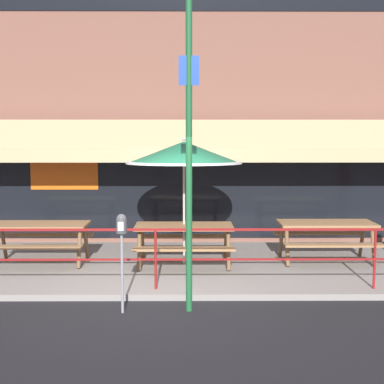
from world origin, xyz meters
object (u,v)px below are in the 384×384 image
(picnic_table_left, at_px, (40,232))
(patio_umbrella_centre, at_px, (184,153))
(parking_meter_far, at_px, (122,233))
(street_sign_pole, at_px, (189,142))
(picnic_table_right, at_px, (326,230))
(picnic_table_centre, at_px, (184,233))

(picnic_table_left, bearing_deg, patio_umbrella_centre, -1.41)
(picnic_table_left, distance_m, patio_umbrella_centre, 3.09)
(parking_meter_far, bearing_deg, street_sign_pole, 4.83)
(parking_meter_far, bearing_deg, picnic_table_right, 36.50)
(picnic_table_left, relative_size, parking_meter_far, 1.27)
(picnic_table_left, bearing_deg, street_sign_pole, -41.02)
(picnic_table_centre, height_order, picnic_table_right, same)
(picnic_table_centre, xyz_separation_m, patio_umbrella_centre, (0.00, 0.11, 1.47))
(picnic_table_right, height_order, street_sign_pole, street_sign_pole)
(parking_meter_far, bearing_deg, picnic_table_centre, 69.87)
(picnic_table_right, distance_m, parking_meter_far, 4.46)
(street_sign_pole, bearing_deg, picnic_table_centre, 92.26)
(picnic_table_centre, bearing_deg, patio_umbrella_centre, 90.00)
(picnic_table_right, bearing_deg, picnic_table_left, -178.67)
(picnic_table_centre, distance_m, street_sign_pole, 2.84)
(picnic_table_left, distance_m, street_sign_pole, 4.09)
(patio_umbrella_centre, bearing_deg, parking_meter_far, -109.30)
(picnic_table_left, bearing_deg, picnic_table_right, 1.33)
(parking_meter_far, relative_size, street_sign_pole, 0.30)
(parking_meter_far, distance_m, street_sign_pole, 1.59)
(patio_umbrella_centre, distance_m, parking_meter_far, 2.79)
(picnic_table_right, relative_size, patio_umbrella_centre, 0.76)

